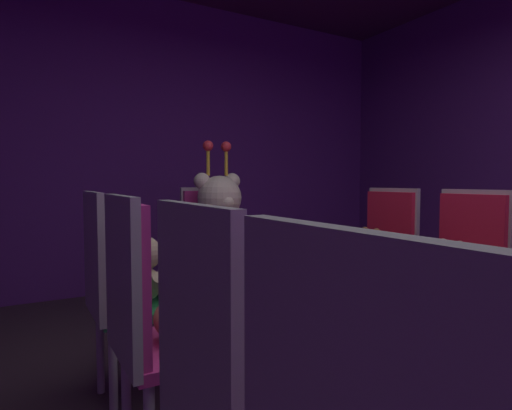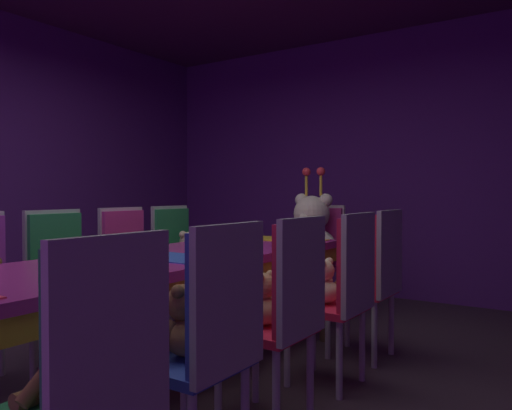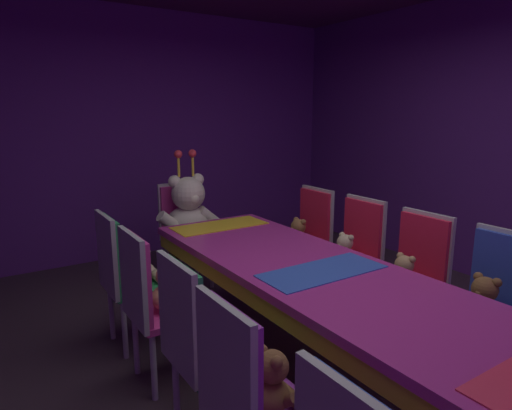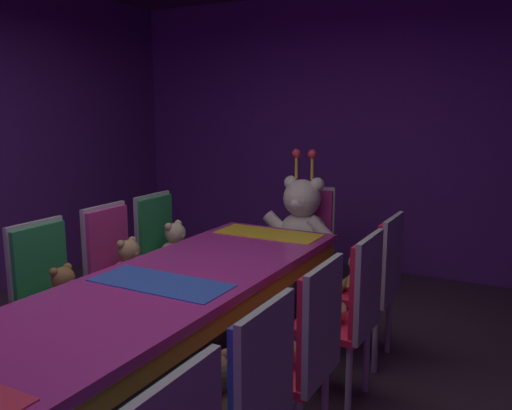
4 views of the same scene
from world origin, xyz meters
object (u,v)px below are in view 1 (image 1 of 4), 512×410
(chair_left_3, at_px, (146,309))
(throne_chair, at_px, (211,240))
(teddy_left_3, at_px, (187,304))
(teddy_left_2, at_px, (283,373))
(chair_right_3, at_px, (465,261))
(chair_left_2, at_px, (228,380))
(banquet_table, at_px, (461,297))
(king_teddy_bear, at_px, (220,223))
(teddy_left_4, at_px, (145,274))
(chair_left_4, at_px, (113,277))
(chair_right_4, at_px, (384,247))
(teddy_right_4, at_px, (368,252))
(teddy_right_3, at_px, (448,268))

(chair_left_3, xyz_separation_m, throne_chair, (0.87, 1.45, 0.00))
(chair_left_3, height_order, teddy_left_3, chair_left_3)
(teddy_left_2, relative_size, chair_right_3, 0.30)
(chair_left_2, distance_m, throne_chair, 2.22)
(chair_left_2, bearing_deg, banquet_table, 1.65)
(chair_left_3, bearing_deg, king_teddy_bear, 55.94)
(teddy_left_2, height_order, king_teddy_bear, king_teddy_bear)
(teddy_left_3, xyz_separation_m, chair_right_3, (1.61, 0.00, 0.00))
(teddy_left_4, bearing_deg, chair_left_4, -180.00)
(banquet_table, distance_m, chair_right_4, 1.43)
(teddy_left_2, distance_m, teddy_left_3, 0.60)
(chair_left_4, bearing_deg, throne_chair, 46.26)
(chair_right_4, relative_size, teddy_right_4, 3.42)
(teddy_right_4, bearing_deg, chair_left_3, 19.67)
(banquet_table, height_order, teddy_left_2, banquet_table)
(banquet_table, relative_size, king_teddy_bear, 3.46)
(teddy_left_4, bearing_deg, teddy_left_3, -89.42)
(teddy_left_3, bearing_deg, teddy_left_2, -88.09)
(teddy_left_2, bearing_deg, teddy_right_4, 39.31)
(teddy_right_3, bearing_deg, teddy_right_4, -88.10)
(teddy_left_4, bearing_deg, teddy_right_4, 1.18)
(chair_left_3, relative_size, teddy_right_3, 3.56)
(teddy_right_4, relative_size, throne_chair, 0.29)
(throne_chair, bearing_deg, chair_left_2, -22.45)
(teddy_left_3, bearing_deg, teddy_right_3, 0.04)
(chair_left_2, xyz_separation_m, chair_left_4, (-0.03, 1.14, 0.00))
(chair_left_2, xyz_separation_m, chair_right_4, (1.71, 1.17, 0.00))
(banquet_table, xyz_separation_m, chair_right_3, (0.88, 0.57, -0.06))
(chair_left_4, height_order, throne_chair, same)
(chair_left_2, height_order, teddy_right_4, chair_left_2)
(teddy_left_4, xyz_separation_m, chair_right_4, (1.59, 0.03, -0.00))
(teddy_left_2, height_order, chair_right_3, chair_right_3)
(chair_left_2, bearing_deg, throne_chair, 67.55)
(chair_left_3, relative_size, teddy_left_4, 2.86)
(chair_left_4, relative_size, teddy_right_3, 3.56)
(chair_left_2, bearing_deg, teddy_right_3, 20.68)
(chair_left_4, xyz_separation_m, teddy_right_3, (1.62, -0.54, -0.03))
(chair_left_2, relative_size, teddy_right_4, 3.42)
(teddy_right_3, distance_m, teddy_right_4, 0.57)
(chair_left_3, bearing_deg, teddy_left_2, -74.52)
(chair_left_2, xyz_separation_m, chair_left_3, (-0.02, 0.60, 0.00))
(chair_left_2, height_order, teddy_right_3, chair_left_2)
(teddy_left_3, xyz_separation_m, king_teddy_bear, (0.72, 1.29, 0.14))
(teddy_left_4, height_order, throne_chair, throne_chair)
(chair_left_2, height_order, chair_right_4, same)
(teddy_left_2, bearing_deg, teddy_right_3, 22.53)
(chair_left_3, xyz_separation_m, chair_right_4, (1.73, 0.57, 0.00))
(chair_right_3, distance_m, teddy_right_4, 0.59)
(teddy_left_2, bearing_deg, chair_left_4, 98.61)
(teddy_left_3, bearing_deg, chair_left_3, -180.00)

